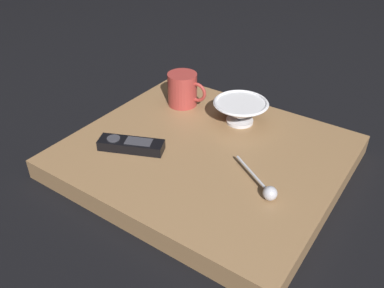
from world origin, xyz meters
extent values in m
plane|color=black|center=(0.00, 0.00, 0.00)|extent=(6.00, 6.00, 0.00)
cube|color=#936D47|center=(0.00, 0.00, 0.02)|extent=(0.55, 0.62, 0.05)
cylinder|color=silver|center=(0.15, -0.01, 0.05)|extent=(0.07, 0.07, 0.01)
cone|color=silver|center=(0.15, -0.01, 0.08)|extent=(0.14, 0.14, 0.05)
torus|color=silver|center=(0.15, -0.01, 0.11)|extent=(0.14, 0.14, 0.01)
cylinder|color=#A53833|center=(0.15, 0.17, 0.10)|extent=(0.08, 0.08, 0.09)
torus|color=#A53833|center=(0.15, 0.13, 0.10)|extent=(0.01, 0.06, 0.06)
cylinder|color=silver|center=(-0.04, -0.14, 0.06)|extent=(0.07, 0.11, 0.01)
sphere|color=silver|center=(-0.08, -0.20, 0.06)|extent=(0.03, 0.03, 0.03)
cube|color=black|center=(-0.10, 0.14, 0.06)|extent=(0.10, 0.16, 0.02)
cylinder|color=#3A3A42|center=(-0.12, 0.18, 0.07)|extent=(0.03, 0.03, 0.00)
cube|color=#3A3A42|center=(-0.10, 0.12, 0.07)|extent=(0.05, 0.07, 0.00)
camera|label=1|loc=(-0.67, -0.42, 0.59)|focal=37.57mm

